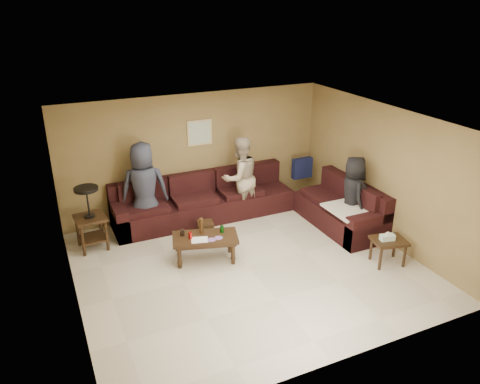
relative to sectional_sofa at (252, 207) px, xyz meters
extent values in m
plane|color=beige|center=(-0.81, -1.52, -0.33)|extent=(5.50, 5.50, 0.00)
cube|color=silver|center=(-0.81, -1.52, 2.12)|extent=(5.50, 5.00, 0.10)
cube|color=olive|center=(-0.81, 0.98, 0.92)|extent=(5.50, 0.10, 2.50)
cube|color=olive|center=(-0.81, -4.02, 0.92)|extent=(5.50, 0.10, 2.50)
cube|color=olive|center=(-3.56, -1.52, 0.92)|extent=(0.10, 5.00, 2.50)
cube|color=olive|center=(1.94, -1.52, 0.92)|extent=(0.10, 5.00, 2.50)
cube|color=black|center=(-0.81, 0.53, -0.10)|extent=(3.70, 0.90, 0.45)
cube|color=black|center=(-0.81, 0.86, 0.35)|extent=(3.70, 0.24, 0.45)
cube|color=black|center=(-2.54, 0.53, -0.01)|extent=(0.24, 0.90, 0.63)
cube|color=black|center=(1.49, -0.92, -0.10)|extent=(0.90, 2.00, 0.45)
cube|color=black|center=(1.82, -0.92, 0.35)|extent=(0.24, 2.00, 0.45)
cube|color=black|center=(1.49, -1.80, -0.01)|extent=(0.90, 0.24, 0.63)
cube|color=#13183C|center=(1.49, 0.53, 0.42)|extent=(0.45, 0.14, 0.45)
cube|color=silver|center=(1.49, -1.37, 0.25)|extent=(1.00, 0.85, 0.04)
cube|color=#331F11|center=(-1.38, -1.02, 0.11)|extent=(1.22, 0.84, 0.06)
cube|color=#331F11|center=(-1.38, -1.02, 0.05)|extent=(1.12, 0.74, 0.05)
cylinder|color=#331F11|center=(-1.88, -1.09, -0.12)|extent=(0.07, 0.07, 0.40)
cylinder|color=#331F11|center=(-1.00, -1.34, -0.12)|extent=(0.07, 0.07, 0.40)
cylinder|color=#331F11|center=(-1.76, -0.70, -0.12)|extent=(0.07, 0.07, 0.40)
cylinder|color=#331F11|center=(-0.89, -0.96, -0.12)|extent=(0.07, 0.07, 0.40)
cylinder|color=red|center=(-1.64, -1.00, 0.20)|extent=(0.07, 0.07, 0.12)
cylinder|color=#126616|center=(-1.07, -1.01, 0.20)|extent=(0.07, 0.07, 0.12)
cylinder|color=#321D0B|center=(-1.40, -0.89, 0.28)|extent=(0.07, 0.07, 0.28)
cylinder|color=black|center=(-1.73, -0.84, 0.19)|extent=(0.08, 0.08, 0.11)
cube|color=white|center=(-1.51, -1.11, 0.14)|extent=(0.33, 0.29, 0.00)
cylinder|color=#CD487E|center=(-1.33, -1.20, 0.14)|extent=(0.14, 0.14, 0.01)
cylinder|color=#CD487E|center=(-1.20, -1.18, 0.14)|extent=(0.14, 0.14, 0.01)
cube|color=#331F11|center=(-3.10, 0.21, 0.28)|extent=(0.56, 0.56, 0.05)
cube|color=#331F11|center=(-3.10, 0.21, -0.12)|extent=(0.50, 0.50, 0.03)
cylinder|color=#331F11|center=(-3.29, -0.02, -0.02)|extent=(0.05, 0.05, 0.61)
cylinder|color=#331F11|center=(-2.87, 0.02, -0.02)|extent=(0.05, 0.05, 0.61)
cylinder|color=#331F11|center=(-3.32, 0.40, -0.02)|extent=(0.05, 0.05, 0.61)
cylinder|color=#331F11|center=(-2.91, 0.44, -0.02)|extent=(0.05, 0.05, 0.61)
cylinder|color=black|center=(-3.10, 0.21, 0.32)|extent=(0.19, 0.19, 0.03)
cylinder|color=black|center=(-3.10, 0.21, 0.59)|extent=(0.03, 0.03, 0.50)
cylinder|color=black|center=(-3.10, 0.21, 0.84)|extent=(0.42, 0.42, 0.05)
cube|color=#331F11|center=(1.41, -2.42, 0.11)|extent=(0.64, 0.56, 0.05)
cylinder|color=#331F11|center=(1.16, -2.53, -0.11)|extent=(0.05, 0.05, 0.43)
cylinder|color=#331F11|center=(1.59, -2.63, -0.11)|extent=(0.05, 0.05, 0.43)
cylinder|color=#331F11|center=(1.23, -2.20, -0.11)|extent=(0.05, 0.05, 0.43)
cylinder|color=#331F11|center=(1.66, -2.30, -0.11)|extent=(0.05, 0.05, 0.43)
cube|color=white|center=(1.36, -2.42, 0.18)|extent=(0.26, 0.17, 0.10)
cube|color=white|center=(1.36, -2.42, 0.25)|extent=(0.06, 0.04, 0.05)
cube|color=#331F11|center=(-1.11, -0.31, -0.15)|extent=(0.34, 0.34, 0.34)
cube|color=tan|center=(-0.71, 0.96, 1.37)|extent=(0.52, 0.03, 0.52)
cube|color=beige|center=(-0.71, 0.95, 1.37)|extent=(0.44, 0.01, 0.44)
imported|color=#2B2E3C|center=(-2.03, 0.46, 0.57)|extent=(0.98, 0.75, 1.79)
imported|color=tan|center=(-0.10, 0.33, 0.52)|extent=(0.91, 0.76, 1.70)
imported|color=black|center=(1.56, -1.16, 0.43)|extent=(0.66, 0.84, 1.52)
camera|label=1|loc=(-3.77, -7.68, 3.94)|focal=35.00mm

